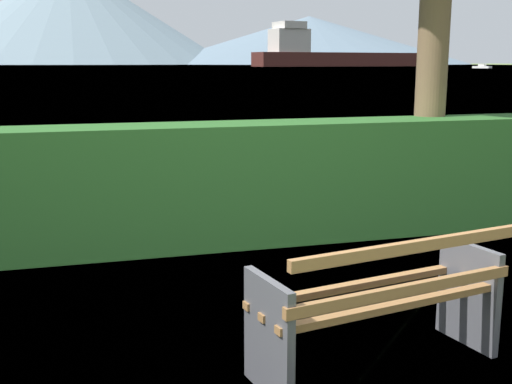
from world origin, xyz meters
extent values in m
plane|color=olive|center=(0.00, 0.00, 0.00)|extent=(1400.00, 1400.00, 0.00)
plane|color=#7A99A8|center=(0.00, 308.58, 0.00)|extent=(620.00, 620.00, 0.00)
cube|color=olive|center=(0.04, -0.19, 0.45)|extent=(1.54, 0.36, 0.04)
cube|color=olive|center=(0.00, 0.00, 0.45)|extent=(1.54, 0.36, 0.04)
cube|color=olive|center=(-0.04, 0.19, 0.45)|extent=(1.54, 0.36, 0.04)
cube|color=olive|center=(0.05, -0.26, 0.57)|extent=(1.54, 0.34, 0.06)
cube|color=olive|center=(0.06, -0.31, 0.84)|extent=(1.54, 0.34, 0.06)
cube|color=#4C4C51|center=(-0.72, -0.16, 0.34)|extent=(0.15, 0.51, 0.68)
cube|color=#4C4C51|center=(0.73, 0.12, 0.34)|extent=(0.15, 0.51, 0.68)
cube|color=#285B23|center=(0.00, 2.90, 0.61)|extent=(12.36, 0.70, 1.23)
cylinder|color=brown|center=(2.20, 3.16, 1.96)|extent=(0.34, 0.34, 3.92)
cube|color=#471E19|center=(112.28, 260.31, 2.95)|extent=(82.53, 24.18, 5.90)
cube|color=beige|center=(86.45, 256.45, 10.62)|extent=(16.16, 13.07, 9.44)
cube|color=beige|center=(86.45, 256.45, 16.82)|extent=(11.98, 13.63, 2.95)
cube|color=silver|center=(117.68, 167.04, 0.33)|extent=(3.35, 6.14, 0.66)
cube|color=silver|center=(117.68, 167.04, 0.98)|extent=(1.76, 2.38, 0.63)
cone|color=slate|center=(0.00, 599.27, 43.44)|extent=(280.09, 280.09, 86.87)
cone|color=slate|center=(206.80, 555.57, 21.25)|extent=(284.46, 284.46, 42.50)
camera|label=1|loc=(-1.68, -3.30, 1.82)|focal=44.85mm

